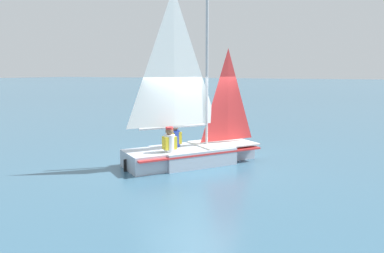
{
  "coord_description": "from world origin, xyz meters",
  "views": [
    {
      "loc": [
        -9.65,
        -4.57,
        2.66
      ],
      "look_at": [
        0.0,
        0.0,
        1.08
      ],
      "focal_mm": 35.0,
      "sensor_mm": 36.0,
      "label": 1
    }
  ],
  "objects": [
    {
      "name": "sailboat_main",
      "position": [
        -0.04,
        0.03,
        0.68
      ],
      "size": [
        3.97,
        3.49,
        5.0
      ],
      "rotation": [
        0.0,
        0.0,
        5.65
      ],
      "color": "#B2BCCC",
      "rests_on": "ground_plane"
    },
    {
      "name": "sailor_helm",
      "position": [
        -0.15,
        0.49,
        0.63
      ],
      "size": [
        0.43,
        0.42,
        1.16
      ],
      "rotation": [
        0.0,
        0.0,
        5.65
      ],
      "color": "black",
      "rests_on": "ground_plane"
    },
    {
      "name": "ground_plane",
      "position": [
        0.0,
        0.0,
        0.0
      ],
      "size": [
        260.0,
        260.0,
        0.0
      ],
      "primitive_type": "plane",
      "color": "#38607A"
    },
    {
      "name": "sailor_crew",
      "position": [
        -0.87,
        0.26,
        0.63
      ],
      "size": [
        0.43,
        0.42,
        1.16
      ],
      "rotation": [
        0.0,
        0.0,
        5.65
      ],
      "color": "black",
      "rests_on": "ground_plane"
    }
  ]
}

